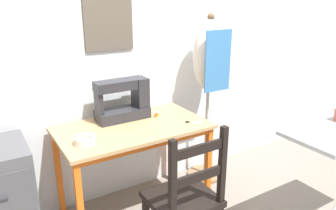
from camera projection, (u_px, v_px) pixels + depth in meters
wall_back at (109, 44)px, 2.49m from camera, size 10.00×0.07×2.55m
sewing_table at (134, 138)px, 2.38m from camera, size 1.08×0.61×0.73m
sewing_machine at (125, 101)px, 2.47m from camera, size 0.41×0.18×0.33m
fabric_bowl at (85, 140)px, 2.07m from camera, size 0.13×0.13×0.05m
scissors at (191, 122)px, 2.43m from camera, size 0.11×0.10×0.01m
thread_spool_near_machine at (157, 114)px, 2.53m from camera, size 0.04×0.04×0.04m
wooden_chair at (185, 200)px, 1.99m from camera, size 0.40×0.38×0.94m
dress_form at (209, 66)px, 2.78m from camera, size 0.32×0.32×1.49m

